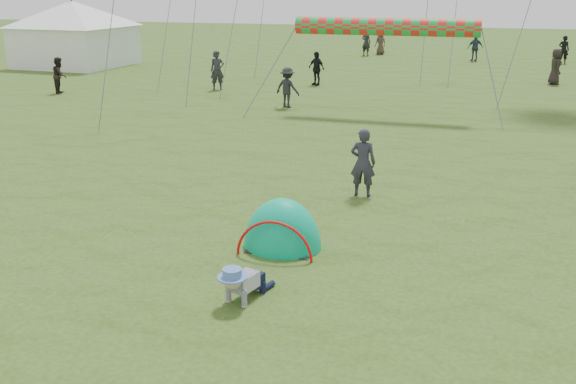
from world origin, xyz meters
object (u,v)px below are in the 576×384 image
(popup_tent, at_px, (282,247))
(standing_adult, at_px, (363,163))
(event_marquee, at_px, (75,31))
(crawling_toddler, at_px, (242,282))

(popup_tent, height_order, standing_adult, standing_adult)
(popup_tent, distance_m, event_marquee, 30.94)
(crawling_toddler, bearing_deg, event_marquee, 144.54)
(standing_adult, height_order, event_marquee, event_marquee)
(popup_tent, relative_size, standing_adult, 1.19)
(crawling_toddler, distance_m, standing_adult, 5.77)
(event_marquee, bearing_deg, standing_adult, -40.90)
(crawling_toddler, xyz_separation_m, standing_adult, (0.85, 5.69, 0.48))
(popup_tent, height_order, event_marquee, event_marquee)
(crawling_toddler, height_order, event_marquee, event_marquee)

